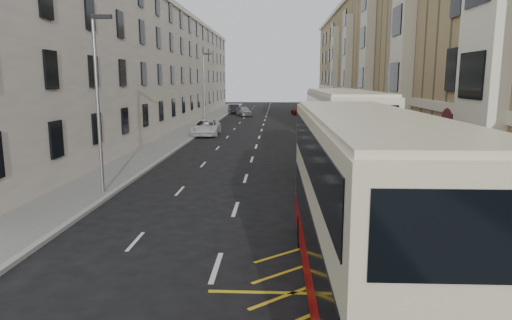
# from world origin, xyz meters

# --- Properties ---
(pavement_right) EXTENTS (4.00, 120.00, 0.15)m
(pavement_right) POSITION_xyz_m (8.00, 30.00, 0.07)
(pavement_right) COLOR #62625D
(pavement_right) RESTS_ON ground
(pavement_left) EXTENTS (3.00, 120.00, 0.15)m
(pavement_left) POSITION_xyz_m (-7.50, 30.00, 0.07)
(pavement_left) COLOR #62625D
(pavement_left) RESTS_ON ground
(kerb_right) EXTENTS (0.25, 120.00, 0.15)m
(kerb_right) POSITION_xyz_m (6.00, 30.00, 0.07)
(kerb_right) COLOR gray
(kerb_right) RESTS_ON ground
(kerb_left) EXTENTS (0.25, 120.00, 0.15)m
(kerb_left) POSITION_xyz_m (-6.00, 30.00, 0.07)
(kerb_left) COLOR gray
(kerb_left) RESTS_ON ground
(road_markings) EXTENTS (10.00, 110.00, 0.01)m
(road_markings) POSITION_xyz_m (0.00, 45.00, 0.01)
(road_markings) COLOR silver
(road_markings) RESTS_ON ground
(terrace_right) EXTENTS (10.75, 79.00, 15.25)m
(terrace_right) POSITION_xyz_m (14.88, 45.38, 7.52)
(terrace_right) COLOR tan
(terrace_right) RESTS_ON ground
(terrace_left) EXTENTS (9.18, 79.00, 13.25)m
(terrace_left) POSITION_xyz_m (-13.43, 45.50, 6.52)
(terrace_left) COLOR beige
(terrace_left) RESTS_ON ground
(guard_railing) EXTENTS (0.06, 6.56, 1.01)m
(guard_railing) POSITION_xyz_m (6.25, 5.75, 0.86)
(guard_railing) COLOR red
(guard_railing) RESTS_ON pavement_right
(street_lamp_near) EXTENTS (0.93, 0.18, 8.00)m
(street_lamp_near) POSITION_xyz_m (-6.35, 12.00, 4.64)
(street_lamp_near) COLOR gray
(street_lamp_near) RESTS_ON pavement_left
(street_lamp_far) EXTENTS (0.93, 0.18, 8.00)m
(street_lamp_far) POSITION_xyz_m (-6.35, 42.00, 4.64)
(street_lamp_far) COLOR gray
(street_lamp_far) RESTS_ON pavement_left
(double_decker_front) EXTENTS (2.76, 11.59, 4.61)m
(double_decker_front) POSITION_xyz_m (3.79, 2.12, 2.35)
(double_decker_front) COLOR beige
(double_decker_front) RESTS_ON ground
(double_decker_rear) EXTENTS (2.89, 12.07, 4.80)m
(double_decker_rear) POSITION_xyz_m (5.00, 14.82, 2.44)
(double_decker_rear) COLOR beige
(double_decker_rear) RESTS_ON ground
(pedestrian_far) EXTENTS (0.99, 0.42, 1.69)m
(pedestrian_far) POSITION_xyz_m (6.35, 1.18, 0.99)
(pedestrian_far) COLOR black
(pedestrian_far) RESTS_ON pavement_right
(white_van) EXTENTS (2.65, 5.48, 1.50)m
(white_van) POSITION_xyz_m (-5.20, 35.16, 0.75)
(white_van) COLOR silver
(white_van) RESTS_ON ground
(car_silver) EXTENTS (3.07, 4.58, 1.45)m
(car_silver) POSITION_xyz_m (-3.31, 58.70, 0.72)
(car_silver) COLOR #929499
(car_silver) RESTS_ON ground
(car_dark) EXTENTS (2.41, 4.48, 1.40)m
(car_dark) POSITION_xyz_m (-5.20, 63.65, 0.70)
(car_dark) COLOR black
(car_dark) RESTS_ON ground
(car_red) EXTENTS (2.73, 4.77, 1.30)m
(car_red) POSITION_xyz_m (5.00, 61.28, 0.65)
(car_red) COLOR maroon
(car_red) RESTS_ON ground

